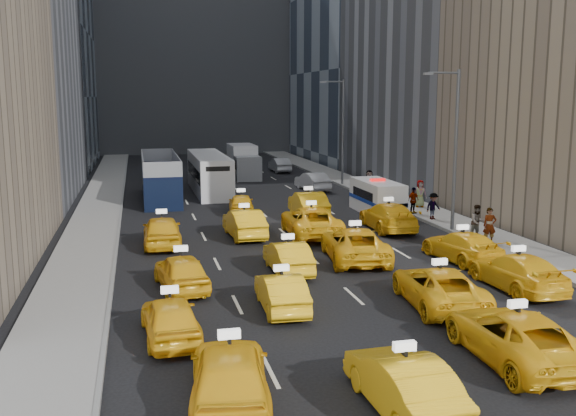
% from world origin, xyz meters
% --- Properties ---
extents(ground, '(160.00, 160.00, 0.00)m').
position_xyz_m(ground, '(0.00, 0.00, 0.00)').
color(ground, black).
rests_on(ground, ground).
extents(sidewalk_west, '(3.00, 90.00, 0.15)m').
position_xyz_m(sidewalk_west, '(-10.50, 25.00, 0.07)').
color(sidewalk_west, gray).
rests_on(sidewalk_west, ground).
extents(sidewalk_east, '(3.00, 90.00, 0.15)m').
position_xyz_m(sidewalk_east, '(10.50, 25.00, 0.07)').
color(sidewalk_east, gray).
rests_on(sidewalk_east, ground).
extents(curb_west, '(0.15, 90.00, 0.18)m').
position_xyz_m(curb_west, '(-9.05, 25.00, 0.09)').
color(curb_west, slate).
rests_on(curb_west, ground).
extents(curb_east, '(0.15, 90.00, 0.18)m').
position_xyz_m(curb_east, '(9.05, 25.00, 0.09)').
color(curb_east, slate).
rests_on(curb_east, ground).
extents(building_backdrop, '(30.00, 12.00, 40.00)m').
position_xyz_m(building_backdrop, '(0.00, 72.00, 20.00)').
color(building_backdrop, slate).
rests_on(building_backdrop, ground).
extents(streetlight_near, '(2.15, 0.22, 9.00)m').
position_xyz_m(streetlight_near, '(9.18, 12.00, 4.92)').
color(streetlight_near, '#595B60').
rests_on(streetlight_near, ground).
extents(streetlight_far, '(2.15, 0.22, 9.00)m').
position_xyz_m(streetlight_far, '(9.18, 32.00, 4.92)').
color(streetlight_far, '#595B60').
rests_on(streetlight_far, ground).
extents(taxi_0, '(2.50, 4.98, 1.63)m').
position_xyz_m(taxi_0, '(-5.87, -5.70, 0.81)').
color(taxi_0, yellow).
rests_on(taxi_0, ground).
extents(taxi_1, '(1.67, 4.41, 1.44)m').
position_xyz_m(taxi_1, '(-1.84, -6.95, 0.72)').
color(taxi_1, yellow).
rests_on(taxi_1, ground).
extents(taxi_2, '(2.59, 5.38, 1.48)m').
position_xyz_m(taxi_2, '(2.53, -4.84, 0.74)').
color(taxi_2, yellow).
rests_on(taxi_2, ground).
extents(taxi_4, '(1.90, 4.19, 1.39)m').
position_xyz_m(taxi_4, '(-7.04, -0.91, 0.70)').
color(taxi_4, yellow).
rests_on(taxi_4, ground).
extents(taxi_5, '(1.54, 4.07, 1.32)m').
position_xyz_m(taxi_5, '(-3.05, 1.07, 0.66)').
color(taxi_5, yellow).
rests_on(taxi_5, ground).
extents(taxi_6, '(2.90, 5.36, 1.43)m').
position_xyz_m(taxi_6, '(2.63, 0.21, 0.71)').
color(taxi_6, yellow).
rests_on(taxi_6, ground).
extents(taxi_7, '(2.08, 4.98, 1.44)m').
position_xyz_m(taxi_7, '(6.56, 1.36, 0.72)').
color(taxi_7, yellow).
rests_on(taxi_7, ground).
extents(taxi_8, '(2.22, 4.40, 1.44)m').
position_xyz_m(taxi_8, '(-6.34, 4.39, 0.72)').
color(taxi_8, yellow).
rests_on(taxi_8, ground).
extents(taxi_9, '(1.45, 4.15, 1.37)m').
position_xyz_m(taxi_9, '(-1.67, 5.89, 0.68)').
color(taxi_9, yellow).
rests_on(taxi_9, ground).
extents(taxi_10, '(3.32, 5.88, 1.55)m').
position_xyz_m(taxi_10, '(1.83, 7.17, 0.78)').
color(taxi_10, yellow).
rests_on(taxi_10, ground).
extents(taxi_11, '(2.46, 4.97, 1.39)m').
position_xyz_m(taxi_11, '(6.62, 5.91, 0.69)').
color(taxi_11, yellow).
rests_on(taxi_11, ground).
extents(taxi_12, '(1.95, 4.69, 1.59)m').
position_xyz_m(taxi_12, '(-6.78, 12.15, 0.79)').
color(taxi_12, yellow).
rests_on(taxi_12, ground).
extents(taxi_13, '(1.84, 4.73, 1.54)m').
position_xyz_m(taxi_13, '(-2.35, 13.30, 0.77)').
color(taxi_13, yellow).
rests_on(taxi_13, ground).
extents(taxi_14, '(3.08, 6.01, 1.62)m').
position_xyz_m(taxi_14, '(1.27, 12.81, 0.81)').
color(taxi_14, yellow).
rests_on(taxi_14, ground).
extents(taxi_15, '(2.47, 5.50, 1.57)m').
position_xyz_m(taxi_15, '(5.99, 13.37, 0.78)').
color(taxi_15, yellow).
rests_on(taxi_15, ground).
extents(taxi_16, '(2.06, 4.05, 1.32)m').
position_xyz_m(taxi_16, '(-1.37, 20.48, 0.66)').
color(taxi_16, yellow).
rests_on(taxi_16, ground).
extents(taxi_17, '(1.97, 5.07, 1.65)m').
position_xyz_m(taxi_17, '(2.55, 18.17, 0.82)').
color(taxi_17, yellow).
rests_on(taxi_17, ground).
extents(nypd_van, '(2.58, 5.48, 2.28)m').
position_xyz_m(nypd_van, '(7.34, 18.61, 1.03)').
color(nypd_van, silver).
rests_on(nypd_van, ground).
extents(double_decker, '(3.36, 11.43, 3.28)m').
position_xyz_m(double_decker, '(-6.26, 27.86, 1.62)').
color(double_decker, black).
rests_on(double_decker, ground).
extents(city_bus, '(3.76, 11.96, 3.04)m').
position_xyz_m(city_bus, '(-2.33, 30.65, 1.50)').
color(city_bus, silver).
rests_on(city_bus, ground).
extents(box_truck, '(2.71, 6.84, 3.07)m').
position_xyz_m(box_truck, '(1.92, 39.42, 1.51)').
color(box_truck, silver).
rests_on(box_truck, ground).
extents(misc_car_0, '(2.08, 4.62, 1.47)m').
position_xyz_m(misc_car_0, '(6.00, 29.70, 0.74)').
color(misc_car_0, '#B3B5BC').
rests_on(misc_car_0, ground).
extents(misc_car_1, '(2.96, 5.84, 1.58)m').
position_xyz_m(misc_car_1, '(-5.89, 38.18, 0.79)').
color(misc_car_1, black).
rests_on(misc_car_1, ground).
extents(misc_car_2, '(2.35, 4.92, 1.38)m').
position_xyz_m(misc_car_2, '(2.85, 44.93, 0.69)').
color(misc_car_2, slate).
rests_on(misc_car_2, ground).
extents(misc_car_3, '(1.86, 4.37, 1.47)m').
position_xyz_m(misc_car_3, '(-1.77, 42.82, 0.74)').
color(misc_car_3, black).
rests_on(misc_car_3, ground).
extents(misc_car_4, '(1.60, 4.38, 1.43)m').
position_xyz_m(misc_car_4, '(6.24, 43.14, 0.72)').
color(misc_car_4, '#9C9EA3').
rests_on(misc_car_4, ground).
extents(pedestrian_0, '(0.76, 0.60, 1.83)m').
position_xyz_m(pedestrian_0, '(9.45, 8.35, 1.07)').
color(pedestrian_0, gray).
rests_on(pedestrian_0, sidewalk_east).
extents(pedestrian_1, '(0.88, 0.49, 1.82)m').
position_xyz_m(pedestrian_1, '(9.39, 9.42, 1.06)').
color(pedestrian_1, gray).
rests_on(pedestrian_1, sidewalk_east).
extents(pedestrian_2, '(1.13, 0.73, 1.62)m').
position_xyz_m(pedestrian_2, '(9.59, 15.04, 0.96)').
color(pedestrian_2, gray).
rests_on(pedestrian_2, sidewalk_east).
extents(pedestrian_3, '(1.09, 0.83, 1.70)m').
position_xyz_m(pedestrian_3, '(9.22, 17.15, 1.00)').
color(pedestrian_3, gray).
rests_on(pedestrian_3, sidewalk_east).
extents(pedestrian_4, '(0.96, 0.62, 1.84)m').
position_xyz_m(pedestrian_4, '(10.72, 19.38, 1.07)').
color(pedestrian_4, gray).
rests_on(pedestrian_4, sidewalk_east).
extents(pedestrian_5, '(1.84, 0.87, 1.91)m').
position_xyz_m(pedestrian_5, '(9.25, 25.24, 1.11)').
color(pedestrian_5, gray).
rests_on(pedestrian_5, sidewalk_east).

